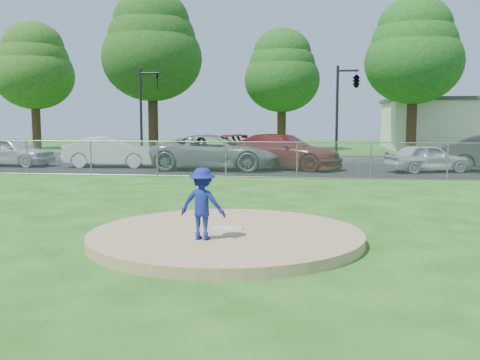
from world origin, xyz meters
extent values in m
plane|color=#1B5612|center=(0.00, 10.00, 0.00)|extent=(120.00, 120.00, 0.00)
cylinder|color=tan|center=(0.00, 0.00, 0.10)|extent=(5.40, 5.40, 0.20)
cube|color=white|center=(0.00, 0.20, 0.22)|extent=(0.60, 0.15, 0.04)
cube|color=gray|center=(0.00, 12.00, 0.75)|extent=(40.00, 0.06, 1.50)
cube|color=black|center=(0.00, 16.50, 0.01)|extent=(50.00, 8.00, 0.01)
cube|color=#242326|center=(0.00, 24.00, 0.00)|extent=(60.00, 7.00, 0.01)
cylinder|color=#3A2215|center=(-22.00, 33.00, 2.10)|extent=(0.74, 0.74, 4.20)
ellipsoid|color=#215115|center=(-22.00, 33.00, 6.22)|extent=(6.72, 6.72, 5.71)
ellipsoid|color=#215115|center=(-22.00, 33.00, 7.39)|extent=(5.91, 5.91, 5.03)
ellipsoid|color=#215115|center=(-22.00, 33.00, 8.57)|extent=(5.11, 5.11, 4.34)
cylinder|color=#351F13|center=(-11.00, 31.00, 2.45)|extent=(0.78, 0.78, 4.90)
ellipsoid|color=#1A4713|center=(-11.00, 31.00, 7.25)|extent=(7.84, 7.84, 6.66)
ellipsoid|color=#1A4713|center=(-11.00, 31.00, 8.62)|extent=(6.90, 6.90, 5.86)
ellipsoid|color=#1A4713|center=(-11.00, 31.00, 10.00)|extent=(5.96, 5.96, 5.06)
cylinder|color=#342412|center=(-1.00, 34.00, 1.92)|extent=(0.72, 0.72, 3.85)
ellipsoid|color=#184D14|center=(-1.00, 34.00, 5.70)|extent=(6.16, 6.16, 5.24)
ellipsoid|color=#184D14|center=(-1.00, 34.00, 6.78)|extent=(5.42, 5.42, 4.61)
ellipsoid|color=#184D14|center=(-1.00, 34.00, 7.85)|extent=(4.68, 4.68, 3.98)
cylinder|color=#341F13|center=(9.00, 32.00, 2.27)|extent=(0.76, 0.76, 4.55)
ellipsoid|color=#175015|center=(9.00, 32.00, 6.73)|extent=(7.28, 7.28, 6.19)
ellipsoid|color=#175015|center=(9.00, 32.00, 8.01)|extent=(6.41, 6.41, 5.45)
ellipsoid|color=#175015|center=(9.00, 32.00, 9.28)|extent=(5.53, 5.53, 4.70)
cylinder|color=black|center=(-9.00, 22.00, 2.80)|extent=(0.16, 0.16, 5.60)
cylinder|color=black|center=(-8.40, 22.00, 5.30)|extent=(1.20, 0.12, 0.12)
imported|color=black|center=(-7.92, 22.00, 4.80)|extent=(0.16, 0.20, 1.00)
cylinder|color=black|center=(3.00, 22.00, 2.80)|extent=(0.16, 0.16, 5.60)
cylinder|color=black|center=(3.60, 22.00, 5.30)|extent=(1.20, 0.12, 0.12)
imported|color=black|center=(4.08, 22.00, 4.80)|extent=(0.53, 2.48, 1.00)
imported|color=navy|center=(-0.31, -0.76, 0.86)|extent=(0.91, 0.60, 1.32)
cone|color=#DA560B|center=(-5.03, 14.65, 0.41)|extent=(0.41, 0.41, 0.79)
imported|color=silver|center=(-14.09, 15.87, 0.78)|extent=(4.71, 2.29, 1.55)
imported|color=white|center=(-8.59, 15.98, 0.79)|extent=(4.86, 1.98, 1.57)
imported|color=gray|center=(-3.04, 15.20, 0.86)|extent=(6.14, 2.86, 1.70)
imported|color=maroon|center=(0.18, 16.17, 0.87)|extent=(6.40, 4.43, 1.72)
imported|color=silver|center=(6.89, 15.37, 0.67)|extent=(4.16, 2.77, 1.32)
camera|label=1|loc=(1.71, -10.25, 2.37)|focal=40.00mm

